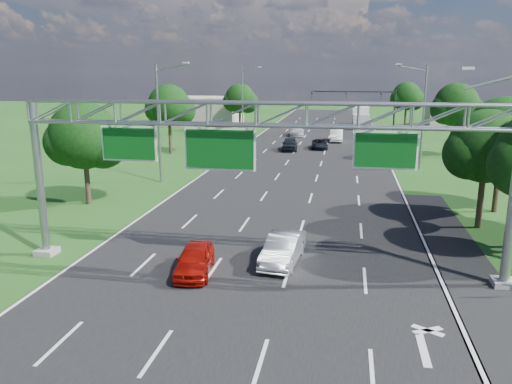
% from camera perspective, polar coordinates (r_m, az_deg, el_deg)
% --- Properties ---
extents(ground, '(220.00, 220.00, 0.00)m').
position_cam_1_polar(ground, '(41.70, 4.14, 0.55)').
color(ground, '#1B4615').
rests_on(ground, ground).
extents(road, '(18.00, 180.00, 0.02)m').
position_cam_1_polar(road, '(41.70, 4.14, 0.55)').
color(road, black).
rests_on(road, ground).
extents(road_flare, '(3.00, 30.00, 0.02)m').
position_cam_1_polar(road_flare, '(26.80, 22.57, -7.95)').
color(road_flare, black).
rests_on(road_flare, ground).
extents(sign_gantry, '(23.50, 1.00, 9.56)m').
position_cam_1_polar(sign_gantry, '(22.89, 0.31, 7.39)').
color(sign_gantry, gray).
rests_on(sign_gantry, ground).
extents(traffic_signal, '(12.21, 0.24, 7.00)m').
position_cam_1_polar(traffic_signal, '(75.60, 12.90, 10.02)').
color(traffic_signal, black).
rests_on(traffic_signal, ground).
extents(streetlight_l_near, '(2.97, 0.22, 10.16)m').
position_cam_1_polar(streetlight_l_near, '(43.48, -10.86, 8.32)').
color(streetlight_l_near, gray).
rests_on(streetlight_l_near, ground).
extents(streetlight_l_far, '(2.97, 0.22, 10.16)m').
position_cam_1_polar(streetlight_l_far, '(77.10, -1.40, 10.72)').
color(streetlight_l_far, gray).
rests_on(streetlight_l_far, ground).
extents(streetlight_r_mid, '(2.97, 0.22, 10.16)m').
position_cam_1_polar(streetlight_r_mid, '(51.04, 18.39, 8.62)').
color(streetlight_r_mid, gray).
rests_on(streetlight_r_mid, ground).
extents(tree_verge_la, '(5.76, 4.80, 7.40)m').
position_cam_1_polar(tree_verge_la, '(37.49, -18.94, 5.78)').
color(tree_verge_la, '#2D2116').
rests_on(tree_verge_la, ground).
extents(tree_verge_lb, '(5.76, 4.80, 8.06)m').
position_cam_1_polar(tree_verge_lb, '(59.15, -9.84, 9.52)').
color(tree_verge_lb, '#2D2116').
rests_on(tree_verge_lb, ground).
extents(tree_verge_lc, '(5.76, 4.80, 7.62)m').
position_cam_1_polar(tree_verge_lc, '(82.39, -1.80, 10.48)').
color(tree_verge_lc, '#2D2116').
rests_on(tree_verge_lc, ground).
extents(tree_verge_rd, '(5.76, 4.80, 8.28)m').
position_cam_1_polar(tree_verge_rd, '(59.75, 21.95, 9.01)').
color(tree_verge_rd, '#2D2116').
rests_on(tree_verge_rd, ground).
extents(tree_verge_re, '(5.76, 4.80, 7.84)m').
position_cam_1_polar(tree_verge_re, '(89.09, 16.88, 10.29)').
color(tree_verge_re, '#2D2116').
rests_on(tree_verge_re, ground).
extents(building_left, '(14.00, 10.00, 5.00)m').
position_cam_1_polar(building_left, '(92.49, -6.32, 9.20)').
color(building_left, '#A99F8D').
rests_on(building_left, ground).
extents(building_right, '(12.00, 9.00, 4.00)m').
position_cam_1_polar(building_right, '(94.78, 22.50, 8.07)').
color(building_right, '#A99F8D').
rests_on(building_right, ground).
extents(red_coupe, '(2.14, 4.17, 1.36)m').
position_cam_1_polar(red_coupe, '(24.04, -7.03, -7.69)').
color(red_coupe, '#A20E07').
rests_on(red_coupe, ground).
extents(silver_sedan, '(1.97, 4.56, 1.46)m').
position_cam_1_polar(silver_sedan, '(25.16, 3.09, -6.50)').
color(silver_sedan, '#B3B7C0').
rests_on(silver_sedan, ground).
extents(car_queue_a, '(2.53, 5.22, 1.47)m').
position_cam_1_polar(car_queue_a, '(76.06, 4.69, 6.98)').
color(car_queue_a, '#B8B8B8').
rests_on(car_queue_a, ground).
extents(car_queue_b, '(2.24, 4.40, 1.19)m').
position_cam_1_polar(car_queue_b, '(63.17, 7.28, 5.46)').
color(car_queue_b, black).
rests_on(car_queue_b, ground).
extents(car_queue_c, '(2.21, 4.70, 1.56)m').
position_cam_1_polar(car_queue_c, '(61.49, 3.88, 5.49)').
color(car_queue_c, black).
rests_on(car_queue_c, ground).
extents(car_queue_d, '(1.85, 4.91, 1.60)m').
position_cam_1_polar(car_queue_d, '(70.30, 9.16, 6.37)').
color(car_queue_d, silver).
rests_on(car_queue_d, ground).
extents(box_truck, '(2.93, 9.50, 3.57)m').
position_cam_1_polar(box_truck, '(89.82, 11.90, 8.36)').
color(box_truck, silver).
rests_on(box_truck, ground).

